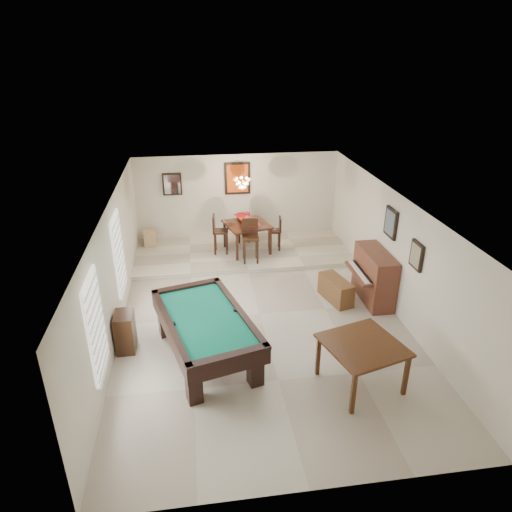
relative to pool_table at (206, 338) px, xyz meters
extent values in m
cube|color=beige|center=(1.23, 1.39, -0.45)|extent=(6.00, 9.00, 0.02)
cube|color=silver|center=(1.23, 5.89, 0.86)|extent=(6.00, 0.04, 2.60)
cube|color=silver|center=(1.23, -3.11, 0.86)|extent=(6.00, 0.04, 2.60)
cube|color=silver|center=(-1.77, 1.39, 0.86)|extent=(0.04, 9.00, 2.60)
cube|color=silver|center=(4.23, 1.39, 0.86)|extent=(0.04, 9.00, 2.60)
cube|color=white|center=(1.23, 1.39, 2.16)|extent=(6.00, 9.00, 0.04)
cube|color=beige|center=(1.23, 4.64, -0.38)|extent=(6.00, 2.50, 0.12)
cube|color=white|center=(-1.74, -0.81, 0.96)|extent=(0.06, 1.00, 1.70)
cube|color=white|center=(-1.74, 1.99, 0.96)|extent=(0.06, 1.00, 1.70)
cube|color=brown|center=(3.07, 1.75, -0.17)|extent=(0.63, 1.06, 0.55)
cube|color=black|center=(-1.55, 0.49, -0.05)|extent=(0.35, 0.53, 0.79)
cube|color=tan|center=(-1.42, 5.43, -0.12)|extent=(0.40, 0.48, 0.40)
cube|color=#D84C14|center=(1.23, 5.85, 1.46)|extent=(0.75, 0.06, 0.95)
cube|color=white|center=(-0.67, 5.85, 1.36)|extent=(0.55, 0.06, 0.65)
cube|color=slate|center=(4.19, 1.69, 1.46)|extent=(0.06, 0.55, 0.65)
cube|color=gray|center=(4.19, 0.39, 1.26)|extent=(0.06, 0.45, 0.55)
camera|label=1|loc=(-0.08, -7.20, 5.00)|focal=32.00mm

